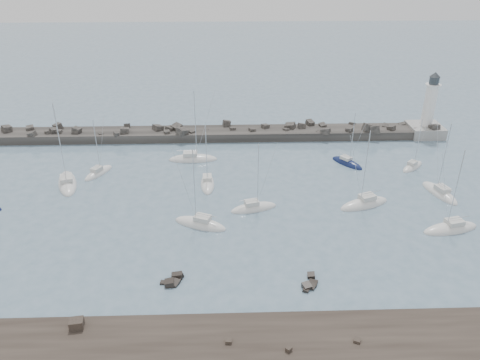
% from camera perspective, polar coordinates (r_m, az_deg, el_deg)
% --- Properties ---
extents(ground, '(400.00, 400.00, 0.00)m').
position_cam_1_polar(ground, '(68.09, -4.54, -6.90)').
color(ground, slate).
rests_on(ground, ground).
extents(rock_shelf, '(140.00, 12.00, 2.02)m').
position_cam_1_polar(rock_shelf, '(51.40, -5.93, -20.79)').
color(rock_shelf, black).
rests_on(rock_shelf, ground).
extents(rock_cluster_near, '(3.00, 2.85, 1.31)m').
position_cam_1_polar(rock_cluster_near, '(60.41, -8.06, -12.08)').
color(rock_cluster_near, black).
rests_on(rock_cluster_near, ground).
extents(rock_cluster_far, '(2.32, 3.69, 1.23)m').
position_cam_1_polar(rock_cluster_far, '(60.03, 8.51, -12.46)').
color(rock_cluster_far, black).
rests_on(rock_cluster_far, ground).
extents(breakwater, '(115.00, 7.40, 5.09)m').
position_cam_1_polar(breakwater, '(102.22, -8.03, 5.25)').
color(breakwater, '#2D2B28').
rests_on(breakwater, ground).
extents(lighthouse, '(7.00, 7.00, 14.60)m').
position_cam_1_polar(lighthouse, '(109.62, 21.76, 6.62)').
color(lighthouse, gray).
rests_on(lighthouse, ground).
extents(sailboat_1, '(6.10, 10.36, 15.57)m').
position_cam_1_polar(sailboat_1, '(87.18, -20.29, -0.41)').
color(sailboat_1, silver).
rests_on(sailboat_1, ground).
extents(sailboat_3, '(5.17, 7.19, 11.15)m').
position_cam_1_polar(sailboat_3, '(89.30, -16.86, 0.81)').
color(sailboat_3, silver).
rests_on(sailboat_3, ground).
extents(sailboat_4, '(9.49, 3.04, 14.89)m').
position_cam_1_polar(sailboat_4, '(91.35, -5.76, 2.52)').
color(sailboat_4, silver).
rests_on(sailboat_4, ground).
extents(sailboat_5, '(8.70, 5.67, 13.32)m').
position_cam_1_polar(sailboat_5, '(70.60, -4.85, -5.41)').
color(sailboat_5, silver).
rests_on(sailboat_5, ground).
extents(sailboat_6, '(2.69, 7.78, 12.23)m').
position_cam_1_polar(sailboat_6, '(81.87, -3.98, -0.48)').
color(sailboat_6, silver).
rests_on(sailboat_6, ground).
extents(sailboat_7, '(7.93, 4.27, 12.11)m').
position_cam_1_polar(sailboat_7, '(74.40, 1.68, -3.47)').
color(sailboat_7, silver).
rests_on(sailboat_7, ground).
extents(sailboat_8, '(5.96, 6.94, 11.19)m').
position_cam_1_polar(sailboat_8, '(91.63, 12.91, 2.01)').
color(sailboat_8, '#101A45').
rests_on(sailboat_8, ground).
extents(sailboat_9, '(9.21, 5.64, 14.04)m').
position_cam_1_polar(sailboat_9, '(78.06, 14.90, -2.88)').
color(sailboat_9, silver).
rests_on(sailboat_9, ground).
extents(sailboat_10, '(4.77, 8.81, 13.32)m').
position_cam_1_polar(sailboat_10, '(85.57, 23.15, -1.50)').
color(sailboat_10, silver).
rests_on(sailboat_10, ground).
extents(sailboat_11, '(9.22, 4.59, 13.94)m').
position_cam_1_polar(sailboat_11, '(75.98, 24.27, -5.46)').
color(sailboat_11, silver).
rests_on(sailboat_11, ground).
extents(sailboat_12, '(6.05, 5.79, 10.27)m').
position_cam_1_polar(sailboat_12, '(93.62, 20.28, 1.50)').
color(sailboat_12, silver).
rests_on(sailboat_12, ground).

